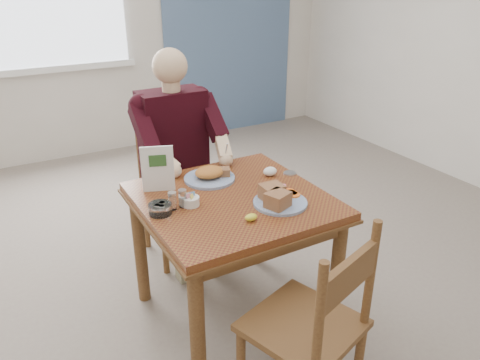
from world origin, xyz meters
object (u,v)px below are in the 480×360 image
chair_far (175,187)px  near_plate (278,198)px  chair_near (312,328)px  far_plate (210,175)px  diner (178,144)px  table (233,216)px

chair_far → near_plate: size_ratio=3.00×
chair_far → chair_near: (-0.03, -1.52, 0.00)m
chair_far → chair_near: 1.52m
near_plate → far_plate: size_ratio=0.86×
chair_near → far_plate: 1.01m
chair_far → far_plate: 0.63m
diner → far_plate: bearing=-90.3°
chair_near → near_plate: size_ratio=3.00×
table → far_plate: size_ratio=2.50×
chair_far → near_plate: bearing=-81.1°
diner → near_plate: 0.90m
far_plate → table: bearing=-89.5°
near_plate → far_plate: 0.45m
chair_near → diner: bearing=88.8°
near_plate → chair_near: bearing=-108.5°
chair_far → near_plate: (0.15, -0.98, 0.30)m
chair_far → table: bearing=-90.0°
table → far_plate: far_plate is taller
chair_far → chair_near: same height
table → chair_near: 0.74m
table → diner: size_ratio=0.66×
table → near_plate: (0.15, -0.18, 0.14)m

